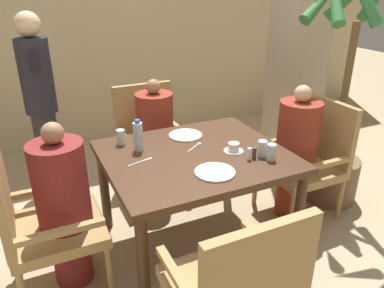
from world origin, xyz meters
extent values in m
plane|color=tan|center=(0.00, 0.00, 0.00)|extent=(16.00, 16.00, 0.00)
cube|color=#C6B289|center=(0.00, 2.35, 1.40)|extent=(8.00, 0.06, 2.80)
cube|color=tan|center=(1.60, 0.93, 1.35)|extent=(0.44, 0.44, 2.70)
cube|color=#422819|center=(0.00, 0.00, 0.71)|extent=(1.22, 1.06, 0.05)
cylinder|color=#422819|center=(-0.55, -0.47, 0.34)|extent=(0.07, 0.07, 0.68)
cylinder|color=#422819|center=(0.55, -0.47, 0.34)|extent=(0.07, 0.07, 0.68)
cylinder|color=#422819|center=(-0.55, 0.47, 0.34)|extent=(0.07, 0.07, 0.68)
cylinder|color=#422819|center=(0.55, 0.47, 0.34)|extent=(0.07, 0.07, 0.68)
cube|color=#A88451|center=(-0.94, 0.00, 0.41)|extent=(0.55, 0.55, 0.07)
cube|color=#A88451|center=(-1.20, 0.00, 0.70)|extent=(0.05, 0.55, 0.51)
cube|color=#A88451|center=(-0.94, 0.25, 0.56)|extent=(0.49, 0.04, 0.04)
cube|color=#A88451|center=(-0.94, -0.25, 0.56)|extent=(0.49, 0.04, 0.04)
cylinder|color=#A88451|center=(-0.70, 0.24, 0.19)|extent=(0.04, 0.04, 0.37)
cylinder|color=#A88451|center=(-0.70, -0.24, 0.19)|extent=(0.04, 0.04, 0.37)
cylinder|color=#A88451|center=(-1.19, 0.24, 0.19)|extent=(0.04, 0.04, 0.37)
cylinder|color=maroon|center=(-0.88, 0.00, 0.22)|extent=(0.24, 0.24, 0.44)
cylinder|color=maroon|center=(-0.88, 0.00, 0.71)|extent=(0.32, 0.32, 0.54)
sphere|color=#997051|center=(-0.88, 0.00, 1.04)|extent=(0.13, 0.13, 0.13)
cube|color=#A88451|center=(0.00, 0.86, 0.41)|extent=(0.55, 0.55, 0.07)
cube|color=#A88451|center=(0.00, 1.12, 0.70)|extent=(0.55, 0.05, 0.51)
cube|color=#A88451|center=(0.25, 0.86, 0.56)|extent=(0.04, 0.49, 0.04)
cube|color=#A88451|center=(-0.25, 0.86, 0.56)|extent=(0.04, 0.49, 0.04)
cylinder|color=#A88451|center=(0.24, 0.62, 0.19)|extent=(0.04, 0.04, 0.37)
cylinder|color=#A88451|center=(-0.24, 0.62, 0.19)|extent=(0.04, 0.04, 0.37)
cylinder|color=#A88451|center=(0.24, 1.11, 0.19)|extent=(0.04, 0.04, 0.37)
cylinder|color=#A88451|center=(-0.24, 1.11, 0.19)|extent=(0.04, 0.04, 0.37)
cylinder|color=maroon|center=(0.00, 0.80, 0.22)|extent=(0.24, 0.24, 0.44)
cylinder|color=maroon|center=(0.00, 0.80, 0.69)|extent=(0.32, 0.32, 0.50)
sphere|color=#997051|center=(0.00, 0.80, 1.01)|extent=(0.12, 0.12, 0.12)
cube|color=#A88451|center=(0.94, 0.00, 0.41)|extent=(0.55, 0.55, 0.07)
cube|color=#A88451|center=(1.20, 0.00, 0.70)|extent=(0.05, 0.55, 0.51)
cube|color=#A88451|center=(0.94, -0.25, 0.56)|extent=(0.49, 0.04, 0.04)
cube|color=#A88451|center=(0.94, 0.25, 0.56)|extent=(0.49, 0.04, 0.04)
cylinder|color=#A88451|center=(0.70, -0.24, 0.19)|extent=(0.04, 0.04, 0.37)
cylinder|color=#A88451|center=(0.70, 0.24, 0.19)|extent=(0.04, 0.04, 0.37)
cylinder|color=#A88451|center=(1.19, -0.24, 0.19)|extent=(0.04, 0.04, 0.37)
cylinder|color=#A88451|center=(1.19, 0.24, 0.19)|extent=(0.04, 0.04, 0.37)
cylinder|color=maroon|center=(0.88, 0.00, 0.22)|extent=(0.24, 0.24, 0.44)
cylinder|color=maroon|center=(0.88, 0.00, 0.71)|extent=(0.32, 0.32, 0.54)
sphere|color=tan|center=(0.88, 0.00, 1.05)|extent=(0.13, 0.13, 0.13)
cube|color=#A88451|center=(-0.24, -1.12, 0.70)|extent=(0.55, 0.05, 0.51)
cube|color=#A88451|center=(-0.50, -0.86, 0.56)|extent=(0.04, 0.49, 0.04)
cube|color=#A88451|center=(0.01, -0.86, 0.56)|extent=(0.04, 0.49, 0.04)
cylinder|color=#A88451|center=(0.00, -0.62, 0.19)|extent=(0.04, 0.04, 0.37)
cylinder|color=#2D2D33|center=(-0.86, 1.33, 0.37)|extent=(0.21, 0.21, 0.75)
cylinder|color=#23232D|center=(-0.86, 1.33, 1.07)|extent=(0.27, 0.27, 0.64)
sphere|color=beige|center=(-0.86, 1.33, 1.49)|extent=(0.21, 0.21, 0.21)
cube|color=black|center=(-0.86, 1.16, 1.23)|extent=(0.07, 0.01, 0.14)
cylinder|color=brown|center=(1.37, 0.05, 0.19)|extent=(0.46, 0.46, 0.38)
cylinder|color=brown|center=(1.37, 0.05, 0.96)|extent=(0.06, 0.06, 1.15)
cylinder|color=white|center=(0.07, 0.31, 0.74)|extent=(0.25, 0.25, 0.01)
cylinder|color=white|center=(-0.01, -0.30, 0.74)|extent=(0.25, 0.25, 0.01)
cylinder|color=white|center=(0.25, -0.08, 0.74)|extent=(0.14, 0.14, 0.01)
cylinder|color=white|center=(0.25, -0.08, 0.77)|extent=(0.08, 0.08, 0.06)
cylinder|color=silver|center=(-0.33, 0.22, 0.83)|extent=(0.07, 0.07, 0.20)
cylinder|color=#3359B2|center=(-0.33, 0.22, 0.95)|extent=(0.04, 0.04, 0.02)
cylinder|color=silver|center=(0.39, -0.22, 0.79)|extent=(0.06, 0.06, 0.11)
cylinder|color=silver|center=(0.41, -0.30, 0.79)|extent=(0.06, 0.06, 0.11)
cylinder|color=silver|center=(-0.41, 0.37, 0.79)|extent=(0.06, 0.06, 0.11)
cylinder|color=white|center=(0.28, -0.23, 0.77)|extent=(0.03, 0.03, 0.08)
cylinder|color=#4C3D2D|center=(0.32, -0.23, 0.77)|extent=(0.03, 0.03, 0.08)
cube|color=silver|center=(0.03, 0.09, 0.74)|extent=(0.13, 0.10, 0.00)
cube|color=silver|center=(0.09, 0.13, 0.74)|extent=(0.04, 0.04, 0.00)
cube|color=silver|center=(-0.40, 0.03, 0.74)|extent=(0.15, 0.05, 0.00)
cube|color=silver|center=(-0.32, 0.05, 0.74)|extent=(0.06, 0.03, 0.00)
camera|label=1|loc=(-1.00, -2.07, 1.83)|focal=35.00mm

